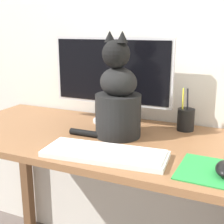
{
  "coord_description": "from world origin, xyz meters",
  "views": [
    {
      "loc": [
        0.5,
        -1.04,
        1.15
      ],
      "look_at": [
        0.07,
        -0.08,
        0.86
      ],
      "focal_mm": 50.0,
      "sensor_mm": 36.0,
      "label": 1
    }
  ],
  "objects_px": {
    "monitor": "(112,76)",
    "pen_cup": "(186,119)",
    "keyboard": "(105,153)",
    "cat": "(118,99)"
  },
  "relations": [
    {
      "from": "keyboard",
      "to": "cat",
      "type": "bearing_deg",
      "value": 96.24
    },
    {
      "from": "monitor",
      "to": "cat",
      "type": "distance_m",
      "value": 0.2
    },
    {
      "from": "pen_cup",
      "to": "cat",
      "type": "bearing_deg",
      "value": -141.46
    },
    {
      "from": "monitor",
      "to": "cat",
      "type": "height_order",
      "value": "cat"
    },
    {
      "from": "cat",
      "to": "monitor",
      "type": "bearing_deg",
      "value": 140.1
    },
    {
      "from": "cat",
      "to": "pen_cup",
      "type": "xyz_separation_m",
      "value": [
        0.23,
        0.18,
        -0.1
      ]
    },
    {
      "from": "monitor",
      "to": "keyboard",
      "type": "distance_m",
      "value": 0.44
    },
    {
      "from": "monitor",
      "to": "pen_cup",
      "type": "height_order",
      "value": "monitor"
    },
    {
      "from": "monitor",
      "to": "keyboard",
      "type": "xyz_separation_m",
      "value": [
        0.14,
        -0.37,
        -0.2
      ]
    },
    {
      "from": "keyboard",
      "to": "cat",
      "type": "distance_m",
      "value": 0.25
    }
  ]
}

